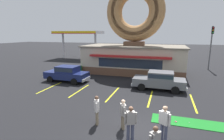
% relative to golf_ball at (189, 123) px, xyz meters
% --- Properties ---
extents(ground_plane, '(160.00, 160.00, 0.00)m').
position_rel_golf_ball_xyz_m(ground_plane, '(-2.49, -1.75, -0.05)').
color(ground_plane, black).
extents(donut_shop_building, '(12.30, 6.75, 10.96)m').
position_rel_golf_ball_xyz_m(donut_shop_building, '(-5.36, 12.19, 3.69)').
color(donut_shop_building, brown).
rests_on(donut_shop_building, ground).
extents(putting_mat, '(4.50, 1.14, 0.03)m').
position_rel_golf_ball_xyz_m(putting_mat, '(0.26, 0.06, -0.04)').
color(putting_mat, '#197523').
rests_on(putting_mat, ground).
extents(mini_donut_near_left, '(0.13, 0.13, 0.04)m').
position_rel_golf_ball_xyz_m(mini_donut_near_left, '(-1.40, 0.07, -0.00)').
color(mini_donut_near_left, '#D8667F').
rests_on(mini_donut_near_left, putting_mat).
extents(mini_donut_mid_left, '(0.13, 0.13, 0.04)m').
position_rel_golf_ball_xyz_m(mini_donut_mid_left, '(-1.42, -0.23, -0.00)').
color(mini_donut_mid_left, '#D8667F').
rests_on(mini_donut_mid_left, putting_mat).
extents(mini_donut_mid_centre, '(0.13, 0.13, 0.04)m').
position_rel_golf_ball_xyz_m(mini_donut_mid_centre, '(-0.70, -0.10, -0.00)').
color(mini_donut_mid_centre, '#D8667F').
rests_on(mini_donut_mid_centre, putting_mat).
extents(golf_ball, '(0.04, 0.04, 0.04)m').
position_rel_golf_ball_xyz_m(golf_ball, '(0.00, 0.00, 0.00)').
color(golf_ball, white).
rests_on(golf_ball, putting_mat).
extents(car_navy, '(4.59, 2.05, 1.60)m').
position_rel_golf_ball_xyz_m(car_navy, '(-11.00, 5.56, 0.82)').
color(car_navy, navy).
rests_on(car_navy, ground).
extents(car_grey, '(4.58, 2.01, 1.60)m').
position_rel_golf_ball_xyz_m(car_grey, '(-1.87, 5.69, 0.82)').
color(car_grey, slate).
rests_on(car_grey, ground).
extents(pedestrian_hooded_kid, '(0.52, 0.40, 1.70)m').
position_rel_golf_ball_xyz_m(pedestrian_hooded_kid, '(-1.31, -2.07, 0.89)').
color(pedestrian_hooded_kid, '#474C66').
rests_on(pedestrian_hooded_kid, ground).
extents(pedestrian_leather_jacket_man, '(0.55, 0.38, 1.64)m').
position_rel_golf_ball_xyz_m(pedestrian_leather_jacket_man, '(-2.78, -2.44, 0.86)').
color(pedestrian_leather_jacket_man, '#474C66').
rests_on(pedestrian_leather_jacket_man, ground).
extents(pedestrian_clipboard_woman, '(0.35, 0.57, 1.61)m').
position_rel_golf_ball_xyz_m(pedestrian_clipboard_woman, '(-4.77, -1.58, 0.84)').
color(pedestrian_clipboard_woman, '#7F7056').
rests_on(pedestrian_clipboard_woman, ground).
extents(pedestrian_beanie_man, '(0.39, 0.54, 1.58)m').
position_rel_golf_ball_xyz_m(pedestrian_beanie_man, '(-3.34, -1.60, 0.82)').
color(pedestrian_beanie_man, '#7F7056').
rests_on(pedestrian_beanie_man, ground).
extents(trash_bin, '(0.57, 0.57, 0.97)m').
position_rel_golf_ball_xyz_m(trash_bin, '(-11.38, 9.00, 0.45)').
color(trash_bin, '#1E662D').
rests_on(trash_bin, ground).
extents(traffic_light_pole, '(0.28, 0.47, 5.80)m').
position_rel_golf_ball_xyz_m(traffic_light_pole, '(4.12, 16.54, 3.66)').
color(traffic_light_pole, '#595B60').
rests_on(traffic_light_pole, ground).
extents(gas_station_canopy, '(9.00, 4.46, 5.30)m').
position_rel_golf_ball_xyz_m(gas_station_canopy, '(-17.90, 21.22, 4.81)').
color(gas_station_canopy, silver).
rests_on(gas_station_canopy, ground).
extents(parking_stripe_far_left, '(0.12, 3.60, 0.01)m').
position_rel_golf_ball_xyz_m(parking_stripe_far_left, '(-11.39, 3.25, -0.05)').
color(parking_stripe_far_left, yellow).
rests_on(parking_stripe_far_left, ground).
extents(parking_stripe_left, '(0.12, 3.60, 0.01)m').
position_rel_golf_ball_xyz_m(parking_stripe_left, '(-8.39, 3.25, -0.05)').
color(parking_stripe_left, yellow).
rests_on(parking_stripe_left, ground).
extents(parking_stripe_mid_left, '(0.12, 3.60, 0.01)m').
position_rel_golf_ball_xyz_m(parking_stripe_mid_left, '(-5.39, 3.25, -0.05)').
color(parking_stripe_mid_left, yellow).
rests_on(parking_stripe_mid_left, ground).
extents(parking_stripe_centre, '(0.12, 3.60, 0.01)m').
position_rel_golf_ball_xyz_m(parking_stripe_centre, '(-2.39, 3.25, -0.05)').
color(parking_stripe_centre, yellow).
rests_on(parking_stripe_centre, ground).
extents(parking_stripe_mid_right, '(0.12, 3.60, 0.01)m').
position_rel_golf_ball_xyz_m(parking_stripe_mid_right, '(0.61, 3.25, -0.05)').
color(parking_stripe_mid_right, yellow).
rests_on(parking_stripe_mid_right, ground).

